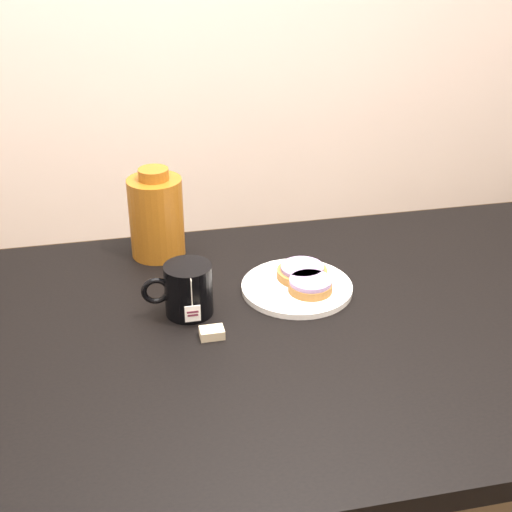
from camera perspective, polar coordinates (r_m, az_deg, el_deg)
name	(u,v)px	position (r m, az deg, el deg)	size (l,w,h in m)	color
table	(322,358)	(1.43, 5.33, -8.10)	(1.40, 0.90, 0.75)	black
plate	(297,287)	(1.48, 3.29, -2.46)	(0.23, 0.23, 0.02)	white
bagel_back	(302,272)	(1.50, 3.71, -1.28)	(0.15, 0.15, 0.03)	brown
bagel_front	(310,285)	(1.45, 4.37, -2.33)	(0.10, 0.10, 0.03)	brown
mug	(187,289)	(1.38, -5.51, -2.67)	(0.14, 0.10, 0.10)	black
teabag_pouch	(212,333)	(1.33, -3.55, -6.16)	(0.04, 0.03, 0.02)	#C6B793
bagel_package	(156,216)	(1.59, -7.97, 3.21)	(0.14, 0.14, 0.20)	#66350D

